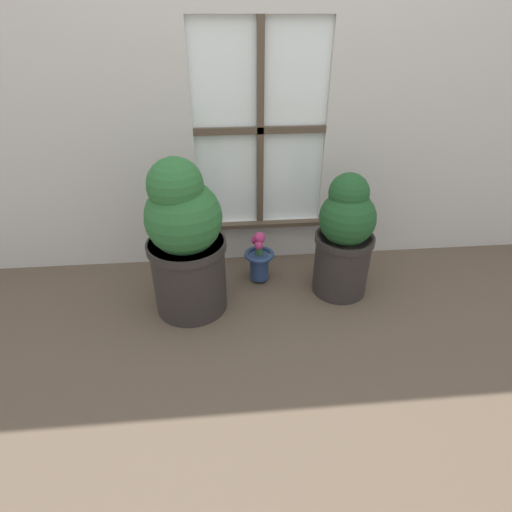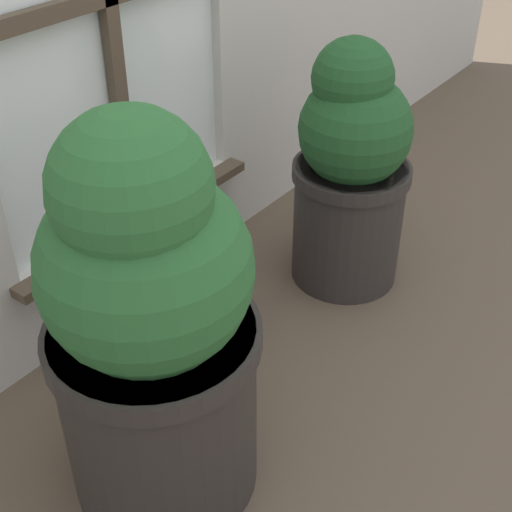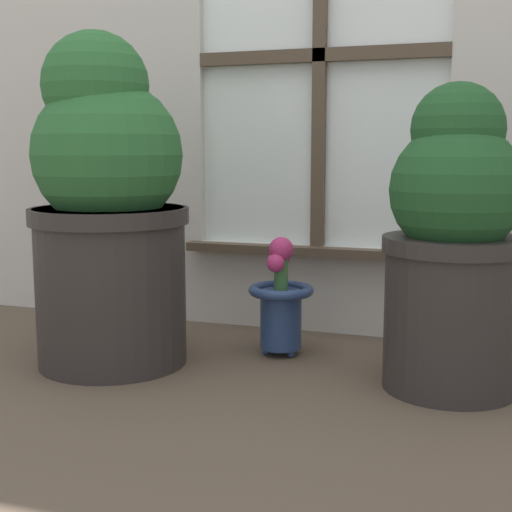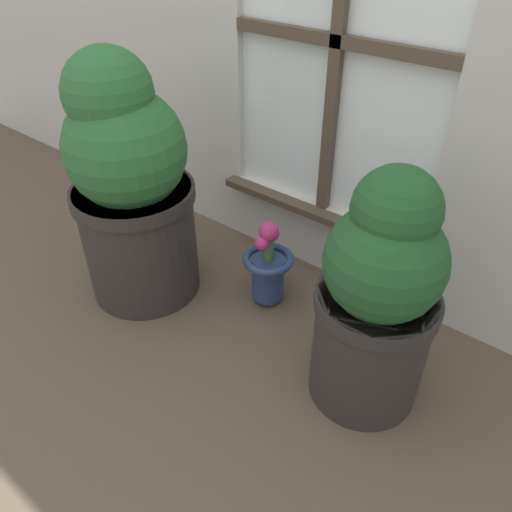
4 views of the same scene
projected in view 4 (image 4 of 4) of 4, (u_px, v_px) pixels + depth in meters
name	position (u px, v px, depth m)	size (l,w,h in m)	color
ground_plane	(204.00, 363.00, 1.44)	(10.00, 10.00, 0.00)	brown
potted_plant_left	(131.00, 186.00, 1.50)	(0.38, 0.38, 0.79)	#2D2826
potted_plant_right	(378.00, 298.00, 1.18)	(0.30, 0.30, 0.66)	#2D2826
flower_vase	(268.00, 265.00, 1.59)	(0.17, 0.17, 0.30)	navy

